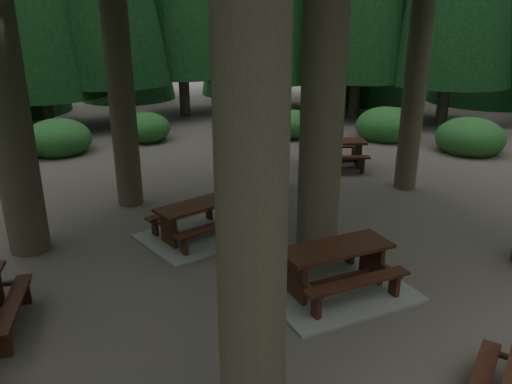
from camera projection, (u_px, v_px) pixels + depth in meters
ground at (291, 264)px, 9.85m from camera, size 80.00×80.00×0.00m
picnic_table_a at (335, 274)px, 8.84m from camera, size 2.78×2.40×0.85m
picnic_table_c at (198, 226)px, 10.95m from camera, size 2.53×2.18×0.78m
picnic_table_d at (333, 149)px, 15.89m from camera, size 2.59×2.45×0.88m
shrub_ring at (297, 225)px, 10.67m from camera, size 23.86×24.64×1.49m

